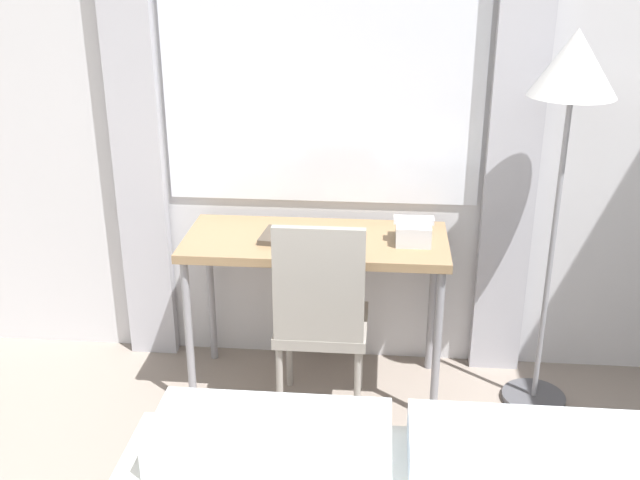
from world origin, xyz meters
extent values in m
cube|color=silver|center=(0.00, 3.37, 1.35)|extent=(5.08, 0.05, 2.70)
cube|color=white|center=(-0.04, 3.34, 1.60)|extent=(1.49, 0.01, 1.50)
cube|color=#B2B2BC|center=(-0.93, 3.30, 1.30)|extent=(0.24, 0.06, 2.60)
cube|color=#B2B2BC|center=(0.84, 3.30, 1.30)|extent=(0.24, 0.06, 2.60)
cube|color=#937551|center=(-0.04, 3.03, 0.76)|extent=(1.19, 0.52, 0.04)
cylinder|color=gray|center=(-0.60, 2.81, 0.37)|extent=(0.04, 0.04, 0.74)
cylinder|color=gray|center=(0.51, 2.81, 0.37)|extent=(0.04, 0.04, 0.74)
cylinder|color=gray|center=(-0.60, 3.25, 0.37)|extent=(0.04, 0.04, 0.74)
cylinder|color=gray|center=(0.51, 3.25, 0.37)|extent=(0.04, 0.04, 0.74)
cube|color=gray|center=(0.00, 2.86, 0.43)|extent=(0.40, 0.40, 0.05)
cube|color=gray|center=(0.00, 2.68, 0.71)|extent=(0.38, 0.04, 0.51)
cylinder|color=gray|center=(-0.17, 2.69, 0.20)|extent=(0.03, 0.03, 0.40)
cylinder|color=gray|center=(0.17, 2.69, 0.20)|extent=(0.03, 0.03, 0.40)
cylinder|color=gray|center=(-0.17, 3.03, 0.20)|extent=(0.03, 0.03, 0.40)
cylinder|color=gray|center=(0.17, 3.03, 0.20)|extent=(0.03, 0.03, 0.40)
cube|color=silver|center=(-0.06, 1.80, 0.60)|extent=(0.73, 0.32, 0.12)
cube|color=silver|center=(0.72, 1.80, 0.60)|extent=(0.73, 0.32, 0.12)
cylinder|color=#4C4C51|center=(0.99, 3.00, 0.01)|extent=(0.29, 0.29, 0.03)
cylinder|color=gray|center=(0.99, 3.00, 0.74)|extent=(0.02, 0.02, 1.41)
cone|color=silver|center=(0.99, 3.00, 1.57)|extent=(0.35, 0.35, 0.27)
cube|color=silver|center=(0.39, 3.02, 0.82)|extent=(0.15, 0.18, 0.09)
cube|color=silver|center=(0.39, 3.02, 0.88)|extent=(0.18, 0.06, 0.02)
cube|color=#4C4238|center=(-0.17, 3.00, 0.79)|extent=(0.25, 0.23, 0.02)
cube|color=white|center=(-0.17, 3.00, 0.80)|extent=(0.24, 0.21, 0.01)
camera|label=1|loc=(0.25, -0.09, 2.02)|focal=42.00mm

